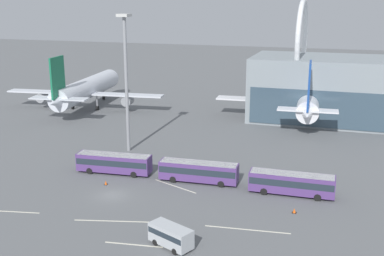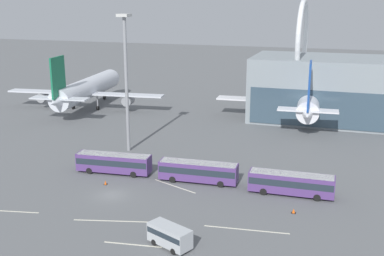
{
  "view_description": "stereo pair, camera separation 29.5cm",
  "coord_description": "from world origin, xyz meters",
  "px_view_note": "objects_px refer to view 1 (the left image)",
  "views": [
    {
      "loc": [
        30.07,
        -56.35,
        26.82
      ],
      "look_at": [
        4.02,
        23.99,
        4.0
      ],
      "focal_mm": 45.0,
      "sensor_mm": 36.0,
      "label": 1
    },
    {
      "loc": [
        30.35,
        -56.26,
        26.82
      ],
      "look_at": [
        4.02,
        23.99,
        4.0
      ],
      "focal_mm": 45.0,
      "sensor_mm": 36.0,
      "label": 2
    }
  ],
  "objects_px": {
    "airliner_at_gate_near": "(85,89)",
    "traffic_cone_1": "(106,183)",
    "airliner_at_gate_far": "(309,98)",
    "floodlight_mast": "(126,72)",
    "service_van_foreground": "(171,235)",
    "shuttle_bus_1": "(199,171)",
    "shuttle_bus_2": "(292,182)",
    "shuttle_bus_0": "(114,162)",
    "traffic_cone_0": "(294,211)"
  },
  "relations": [
    {
      "from": "airliner_at_gate_near",
      "to": "traffic_cone_1",
      "type": "xyz_separation_m",
      "value": [
        28.63,
        -44.04,
        -4.72
      ]
    },
    {
      "from": "traffic_cone_1",
      "to": "airliner_at_gate_far",
      "type": "bearing_deg",
      "value": 63.46
    },
    {
      "from": "airliner_at_gate_near",
      "to": "floodlight_mast",
      "type": "height_order",
      "value": "floodlight_mast"
    },
    {
      "from": "airliner_at_gate_near",
      "to": "service_van_foreground",
      "type": "distance_m",
      "value": 73.35
    },
    {
      "from": "airliner_at_gate_far",
      "to": "shuttle_bus_1",
      "type": "height_order",
      "value": "airliner_at_gate_far"
    },
    {
      "from": "shuttle_bus_1",
      "to": "traffic_cone_1",
      "type": "distance_m",
      "value": 13.96
    },
    {
      "from": "shuttle_bus_2",
      "to": "floodlight_mast",
      "type": "bearing_deg",
      "value": 158.17
    },
    {
      "from": "shuttle_bus_0",
      "to": "floodlight_mast",
      "type": "height_order",
      "value": "floodlight_mast"
    },
    {
      "from": "traffic_cone_0",
      "to": "airliner_at_gate_near",
      "type": "bearing_deg",
      "value": 141.27
    },
    {
      "from": "airliner_at_gate_near",
      "to": "floodlight_mast",
      "type": "distance_m",
      "value": 38.37
    },
    {
      "from": "floodlight_mast",
      "to": "shuttle_bus_2",
      "type": "bearing_deg",
      "value": -20.55
    },
    {
      "from": "airliner_at_gate_far",
      "to": "shuttle_bus_2",
      "type": "xyz_separation_m",
      "value": [
        1.62,
        -45.41,
        -3.14
      ]
    },
    {
      "from": "shuttle_bus_2",
      "to": "floodlight_mast",
      "type": "height_order",
      "value": "floodlight_mast"
    },
    {
      "from": "shuttle_bus_0",
      "to": "traffic_cone_1",
      "type": "xyz_separation_m",
      "value": [
        1.03,
        -4.85,
        -1.52
      ]
    },
    {
      "from": "airliner_at_gate_far",
      "to": "shuttle_bus_1",
      "type": "xyz_separation_m",
      "value": [
        -12.23,
        -44.86,
        -3.14
      ]
    },
    {
      "from": "airliner_at_gate_far",
      "to": "traffic_cone_1",
      "type": "height_order",
      "value": "airliner_at_gate_far"
    },
    {
      "from": "service_van_foreground",
      "to": "traffic_cone_1",
      "type": "relative_size",
      "value": 8.69
    },
    {
      "from": "shuttle_bus_2",
      "to": "shuttle_bus_1",
      "type": "bearing_deg",
      "value": 176.45
    },
    {
      "from": "floodlight_mast",
      "to": "traffic_cone_0",
      "type": "xyz_separation_m",
      "value": [
        31.69,
        -17.43,
        -14.02
      ]
    },
    {
      "from": "shuttle_bus_0",
      "to": "shuttle_bus_2",
      "type": "height_order",
      "value": "same"
    },
    {
      "from": "airliner_at_gate_far",
      "to": "shuttle_bus_0",
      "type": "height_order",
      "value": "airliner_at_gate_far"
    },
    {
      "from": "service_van_foreground",
      "to": "floodlight_mast",
      "type": "distance_m",
      "value": 38.48
    },
    {
      "from": "airliner_at_gate_near",
      "to": "floodlight_mast",
      "type": "relative_size",
      "value": 1.65
    },
    {
      "from": "shuttle_bus_2",
      "to": "shuttle_bus_0",
      "type": "bearing_deg",
      "value": 178.54
    },
    {
      "from": "airliner_at_gate_far",
      "to": "shuttle_bus_1",
      "type": "bearing_deg",
      "value": 160.97
    },
    {
      "from": "shuttle_bus_0",
      "to": "airliner_at_gate_near",
      "type": "bearing_deg",
      "value": 120.15
    },
    {
      "from": "airliner_at_gate_near",
      "to": "traffic_cone_1",
      "type": "distance_m",
      "value": 52.74
    },
    {
      "from": "service_van_foreground",
      "to": "airliner_at_gate_near",
      "type": "bearing_deg",
      "value": -28.7
    },
    {
      "from": "service_van_foreground",
      "to": "traffic_cone_0",
      "type": "distance_m",
      "value": 17.9
    },
    {
      "from": "service_van_foreground",
      "to": "traffic_cone_0",
      "type": "relative_size",
      "value": 9.23
    },
    {
      "from": "airliner_at_gate_near",
      "to": "traffic_cone_1",
      "type": "bearing_deg",
      "value": -153.76
    },
    {
      "from": "airliner_at_gate_near",
      "to": "shuttle_bus_2",
      "type": "xyz_separation_m",
      "value": [
        55.31,
        -39.28,
        -3.2
      ]
    },
    {
      "from": "traffic_cone_1",
      "to": "shuttle_bus_0",
      "type": "bearing_deg",
      "value": 102.04
    },
    {
      "from": "shuttle_bus_2",
      "to": "service_van_foreground",
      "type": "relative_size",
      "value": 2.12
    },
    {
      "from": "airliner_at_gate_near",
      "to": "traffic_cone_0",
      "type": "distance_m",
      "value": 72.49
    },
    {
      "from": "traffic_cone_0",
      "to": "traffic_cone_1",
      "type": "xyz_separation_m",
      "value": [
        -27.8,
        1.21,
        0.02
      ]
    },
    {
      "from": "airliner_at_gate_near",
      "to": "airliner_at_gate_far",
      "type": "height_order",
      "value": "airliner_at_gate_far"
    },
    {
      "from": "service_van_foreground",
      "to": "floodlight_mast",
      "type": "xyz_separation_m",
      "value": [
        -19.55,
        30.54,
        12.88
      ]
    },
    {
      "from": "shuttle_bus_1",
      "to": "traffic_cone_1",
      "type": "height_order",
      "value": "shuttle_bus_1"
    },
    {
      "from": "shuttle_bus_0",
      "to": "service_van_foreground",
      "type": "xyz_separation_m",
      "value": [
        16.69,
        -19.17,
        -0.4
      ]
    },
    {
      "from": "shuttle_bus_2",
      "to": "airliner_at_gate_near",
      "type": "bearing_deg",
      "value": 143.34
    },
    {
      "from": "shuttle_bus_0",
      "to": "service_van_foreground",
      "type": "height_order",
      "value": "shuttle_bus_0"
    },
    {
      "from": "airliner_at_gate_far",
      "to": "shuttle_bus_2",
      "type": "bearing_deg",
      "value": 178.27
    },
    {
      "from": "shuttle_bus_2",
      "to": "traffic_cone_1",
      "type": "relative_size",
      "value": 18.44
    },
    {
      "from": "shuttle_bus_0",
      "to": "shuttle_bus_1",
      "type": "relative_size",
      "value": 1.0
    },
    {
      "from": "shuttle_bus_1",
      "to": "shuttle_bus_2",
      "type": "bearing_deg",
      "value": -5.57
    },
    {
      "from": "shuttle_bus_1",
      "to": "traffic_cone_0",
      "type": "distance_m",
      "value": 16.4
    },
    {
      "from": "shuttle_bus_2",
      "to": "service_van_foreground",
      "type": "bearing_deg",
      "value": -121.3
    },
    {
      "from": "airliner_at_gate_far",
      "to": "shuttle_bus_2",
      "type": "relative_size",
      "value": 3.53
    },
    {
      "from": "shuttle_bus_2",
      "to": "traffic_cone_1",
      "type": "distance_m",
      "value": 27.14
    }
  ]
}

